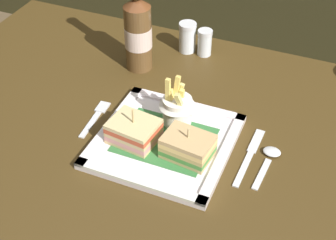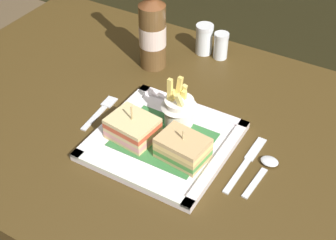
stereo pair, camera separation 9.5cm
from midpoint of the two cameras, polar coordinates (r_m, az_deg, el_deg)
dining_table at (r=1.08m, az=-2.21°, el=-5.73°), size 1.22×0.75×0.75m
square_plate at (r=0.96m, az=-3.21°, el=-2.69°), size 0.26×0.26×0.02m
sandwich_half_left at (r=0.94m, az=-6.99°, el=-1.46°), size 0.10×0.08×0.08m
sandwich_half_right at (r=0.90m, az=-0.63°, el=-3.32°), size 0.10×0.08×0.07m
fries_cup at (r=0.97m, az=-1.71°, el=1.60°), size 0.08×0.08×0.11m
beer_bottle at (r=1.13m, az=-6.05°, el=10.40°), size 0.06×0.06×0.26m
fork at (r=1.04m, az=-11.22°, el=0.28°), size 0.03×0.12×0.00m
knife at (r=0.94m, az=6.94°, el=-4.20°), size 0.02×0.17×0.00m
spoon at (r=0.94m, az=9.18°, el=-4.56°), size 0.03×0.12×0.01m
salt_shaker at (r=1.22m, az=0.06°, el=9.59°), size 0.04×0.04×0.08m
pepper_shaker at (r=1.21m, az=2.11°, el=8.97°), size 0.04×0.04×0.07m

